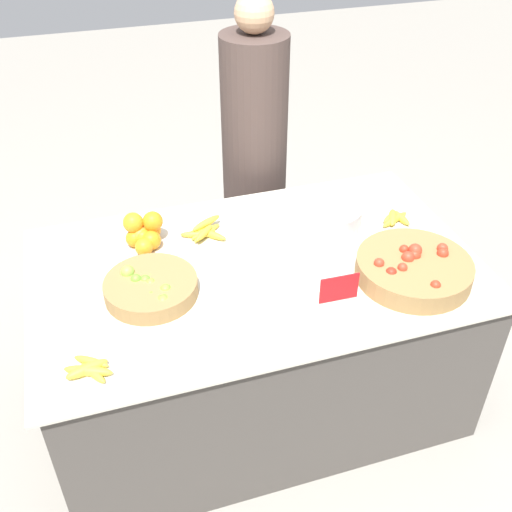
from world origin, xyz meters
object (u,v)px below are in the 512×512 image
Objects in this scene: lime_bowl at (151,288)px; price_sign at (339,288)px; metal_bowl at (327,215)px; tomato_basket at (414,268)px; vendor_person at (255,167)px.

lime_bowl is 2.32× the size of price_sign.
tomato_basket is at bearing -67.73° from metal_bowl.
metal_bowl is (0.79, 0.23, 0.02)m from lime_bowl.
vendor_person is at bearing 105.95° from tomato_basket.
price_sign reaches higher than metal_bowl.
lime_bowl is 0.68m from price_sign.
price_sign is at bearing -19.71° from lime_bowl.
metal_bowl is at bearing 16.62° from lime_bowl.
tomato_basket reaches higher than lime_bowl.
tomato_basket reaches higher than metal_bowl.
tomato_basket is 0.46m from metal_bowl.
vendor_person is at bearing 90.48° from price_sign.
tomato_basket is 1.46× the size of metal_bowl.
price_sign is (-0.15, -0.46, 0.00)m from metal_bowl.
vendor_person reaches higher than tomato_basket.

